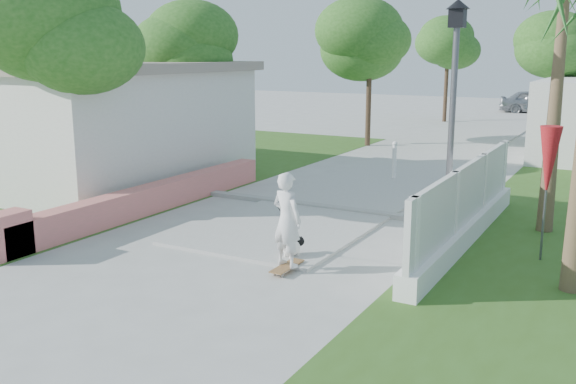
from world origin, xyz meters
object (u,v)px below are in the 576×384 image
Objects in this scene: street_lamp at (453,109)px; parked_car at (536,102)px; patio_umbrella at (549,163)px; dog at (293,247)px; bollard at (394,159)px; skateboarder at (287,220)px.

street_lamp is 27.49m from parked_car.
dog is at bearing -152.22° from patio_umbrella.
street_lamp is 2.27m from patio_umbrella.
dog is 0.14× the size of parked_car.
street_lamp is at bearing 152.24° from patio_umbrella.
parked_car is at bearing 88.93° from bollard.
dog is at bearing -83.46° from bollard.
bollard is 1.97× the size of dog.
street_lamp is 4.14m from dog.
patio_umbrella is at bearing 178.35° from parked_car.
bollard is at bearing 168.90° from parked_car.
street_lamp is at bearing 174.72° from parked_car.
bollard is at bearing 111.17° from dog.
dog is (-1.84, -2.97, -2.22)m from street_lamp.
patio_umbrella reaches higher than dog.
skateboarder is (1.07, -8.07, 0.27)m from bollard.
patio_umbrella is (4.60, -5.50, 1.10)m from bollard.
skateboarder reaches higher than dog.
street_lamp is at bearing 72.82° from dog.
skateboarder is 0.91m from dog.
patio_umbrella is 1.40× the size of skateboarder.
street_lamp reaches higher than dog.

